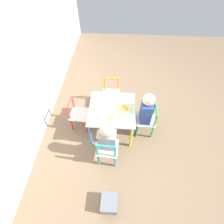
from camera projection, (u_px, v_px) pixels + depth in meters
name	position (u px, v px, depth m)	size (l,w,h in m)	color
ground_plane	(112.00, 129.00, 2.69)	(6.00, 6.00, 0.00)	#7F664C
house_wall	(7.00, 50.00, 1.73)	(6.00, 0.06, 2.60)	beige
kids_table	(112.00, 112.00, 2.38)	(0.62, 0.62, 0.48)	silver
chair_green	(147.00, 120.00, 2.47)	(0.26, 0.26, 0.52)	silver
chair_teal	(107.00, 150.00, 2.18)	(0.27, 0.27, 0.52)	silver
chair_orange	(111.00, 94.00, 2.81)	(0.28, 0.28, 0.52)	silver
chair_red	(78.00, 115.00, 2.54)	(0.28, 0.28, 0.52)	silver
child_front	(145.00, 111.00, 2.32)	(0.20, 0.22, 0.76)	#4C608E
child_left	(108.00, 138.00, 2.08)	(0.22, 0.21, 0.72)	#7A6B5B
plate_front	(124.00, 109.00, 2.31)	(0.19, 0.19, 0.03)	#EADB66
plate_left	(111.00, 118.00, 2.22)	(0.17, 0.17, 0.03)	white
storage_bin	(109.00, 203.00, 1.96)	(0.21, 0.18, 0.16)	slate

